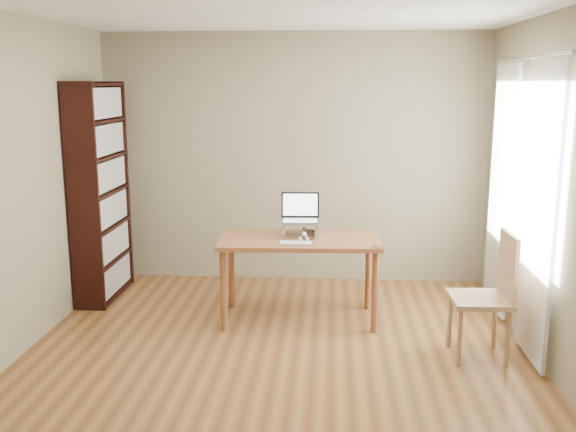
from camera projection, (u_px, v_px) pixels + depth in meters
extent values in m
cube|color=brown|center=(275.00, 369.00, 4.79)|extent=(4.00, 4.50, 0.02)
cube|color=white|center=(273.00, 2.00, 4.25)|extent=(4.00, 4.50, 0.02)
cube|color=#827C57|center=(294.00, 159.00, 6.73)|extent=(4.00, 0.02, 2.60)
cube|color=#827C57|center=(218.00, 306.00, 2.31)|extent=(4.00, 0.02, 2.60)
cube|color=#827C57|center=(566.00, 200.00, 4.38)|extent=(0.02, 4.50, 2.60)
cube|color=white|center=(528.00, 170.00, 5.15)|extent=(0.01, 1.80, 1.40)
cube|color=black|center=(83.00, 200.00, 5.79)|extent=(0.30, 0.04, 2.10)
cube|color=black|center=(115.00, 185.00, 6.63)|extent=(0.30, 0.04, 2.10)
cube|color=black|center=(86.00, 192.00, 6.22)|extent=(0.02, 0.90, 2.10)
cube|color=black|center=(106.00, 292.00, 6.42)|extent=(0.30, 0.84, 0.02)
cube|color=black|center=(108.00, 276.00, 6.38)|extent=(0.20, 0.78, 0.28)
cube|color=black|center=(104.00, 259.00, 6.35)|extent=(0.30, 0.84, 0.03)
cube|color=black|center=(106.00, 243.00, 6.31)|extent=(0.20, 0.78, 0.28)
cube|color=black|center=(102.00, 226.00, 6.28)|extent=(0.30, 0.84, 0.02)
cube|color=black|center=(104.00, 209.00, 6.24)|extent=(0.20, 0.78, 0.28)
cube|color=black|center=(100.00, 192.00, 6.21)|extent=(0.30, 0.84, 0.02)
cube|color=black|center=(102.00, 174.00, 6.17)|extent=(0.20, 0.78, 0.28)
cube|color=black|center=(98.00, 157.00, 6.14)|extent=(0.30, 0.84, 0.02)
cube|color=black|center=(100.00, 139.00, 6.10)|extent=(0.20, 0.78, 0.28)
cube|color=black|center=(95.00, 121.00, 6.07)|extent=(0.30, 0.84, 0.02)
cube|color=black|center=(97.00, 103.00, 6.03)|extent=(0.20, 0.78, 0.28)
cube|color=black|center=(93.00, 84.00, 6.00)|extent=(0.30, 0.84, 0.03)
cube|color=silver|center=(540.00, 214.00, 4.66)|extent=(0.03, 0.70, 2.20)
cube|color=silver|center=(501.00, 189.00, 5.74)|extent=(0.03, 0.70, 2.20)
cylinder|color=silver|center=(529.00, 57.00, 4.97)|extent=(0.03, 1.90, 0.03)
cube|color=brown|center=(300.00, 240.00, 5.62)|extent=(1.43, 0.76, 0.04)
cylinder|color=brown|center=(233.00, 270.00, 6.03)|extent=(0.06, 0.06, 0.71)
cylinder|color=brown|center=(370.00, 273.00, 5.94)|extent=(0.06, 0.06, 0.71)
cylinder|color=brown|center=(223.00, 290.00, 5.46)|extent=(0.06, 0.06, 0.71)
cylinder|color=brown|center=(374.00, 293.00, 5.37)|extent=(0.06, 0.06, 0.71)
cube|color=silver|center=(284.00, 229.00, 5.70)|extent=(0.03, 0.25, 0.12)
cube|color=silver|center=(316.00, 230.00, 5.68)|extent=(0.03, 0.25, 0.12)
cube|color=silver|center=(300.00, 222.00, 5.67)|extent=(0.32, 0.25, 0.01)
cube|color=silver|center=(300.00, 221.00, 5.67)|extent=(0.35, 0.25, 0.02)
cube|color=black|center=(301.00, 205.00, 5.78)|extent=(0.34, 0.06, 0.22)
cube|color=white|center=(301.00, 205.00, 5.77)|extent=(0.31, 0.05, 0.19)
cube|color=silver|center=(296.00, 243.00, 5.40)|extent=(0.30, 0.13, 0.02)
cube|color=silver|center=(296.00, 242.00, 5.40)|extent=(0.28, 0.11, 0.00)
cylinder|color=brown|center=(378.00, 246.00, 5.32)|extent=(0.11, 0.11, 0.01)
ellipsoid|color=#463D37|center=(302.00, 229.00, 5.71)|extent=(0.16, 0.35, 0.12)
ellipsoid|color=#463D37|center=(303.00, 227.00, 5.82)|extent=(0.14, 0.15, 0.11)
ellipsoid|color=#463D37|center=(301.00, 232.00, 5.52)|extent=(0.09, 0.09, 0.08)
ellipsoid|color=white|center=(301.00, 234.00, 5.57)|extent=(0.08, 0.08, 0.07)
sphere|color=white|center=(301.00, 234.00, 5.49)|extent=(0.04, 0.04, 0.04)
cone|color=#463D37|center=(298.00, 227.00, 5.52)|extent=(0.03, 0.04, 0.04)
cone|color=#463D37|center=(305.00, 227.00, 5.52)|extent=(0.03, 0.04, 0.04)
cylinder|color=white|center=(298.00, 239.00, 5.53)|extent=(0.03, 0.08, 0.03)
cylinder|color=white|center=(305.00, 239.00, 5.53)|extent=(0.03, 0.08, 0.03)
cylinder|color=#463D37|center=(313.00, 230.00, 5.84)|extent=(0.12, 0.19, 0.03)
cube|color=#A08656|center=(479.00, 300.00, 4.88)|extent=(0.45, 0.45, 0.04)
cylinder|color=#A08656|center=(459.00, 337.00, 4.77)|extent=(0.04, 0.04, 0.47)
cylinder|color=#A08656|center=(507.00, 338.00, 4.75)|extent=(0.04, 0.04, 0.47)
cylinder|color=#A08656|center=(450.00, 320.00, 5.12)|extent=(0.04, 0.04, 0.47)
cylinder|color=#A08656|center=(495.00, 321.00, 5.09)|extent=(0.04, 0.04, 0.47)
cube|color=#A08656|center=(508.00, 267.00, 4.82)|extent=(0.04, 0.42, 0.52)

